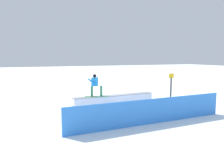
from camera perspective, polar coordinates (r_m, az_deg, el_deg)
name	(u,v)px	position (r m, az deg, el deg)	size (l,w,h in m)	color
ground_plane	(114,106)	(15.05, 0.59, -5.42)	(120.00, 120.00, 0.00)	white
grind_box	(114,101)	(14.98, 0.59, -4.20)	(5.49, 0.75, 0.72)	white
snowboarder	(95,84)	(14.30, -4.13, -0.10)	(1.47, 0.66, 1.38)	#2F8048
safety_fence	(152,111)	(11.22, 9.63, -6.62)	(8.54, 0.06, 1.20)	#3584EE
trail_marker	(171,87)	(16.59, 14.20, -0.72)	(0.40, 0.10, 2.01)	#262628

